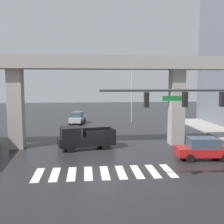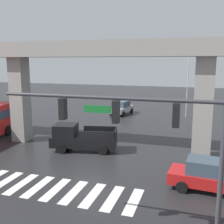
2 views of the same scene
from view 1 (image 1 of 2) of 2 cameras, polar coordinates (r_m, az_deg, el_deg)
name	(u,v)px [view 1 (image 1 of 2)]	position (r m, az deg, el deg)	size (l,w,h in m)	color
ground_plane	(101,155)	(22.73, -2.41, -9.09)	(120.00, 120.00, 0.00)	#232326
crosswalk_stripes	(105,173)	(18.37, -1.55, -12.83)	(9.35, 2.80, 0.01)	silver
elevated_overpass	(98,69)	(25.11, -2.91, 9.17)	(53.67, 2.43, 8.47)	#9E9991
pickup_truck	(83,138)	(24.52, -6.17, -5.60)	(5.38, 2.91, 2.08)	black
sedan_red	(204,149)	(22.44, 18.96, -7.39)	(4.44, 2.25, 1.72)	red
sedan_silver	(77,118)	(39.97, -7.41, -1.20)	(2.48, 4.53, 1.72)	#A8AAAF
traffic_signal_mast	(204,109)	(16.00, 19.06, 0.68)	(8.69, 0.32, 6.20)	#38383D
flagpole	(132,87)	(40.89, 4.40, 5.37)	(1.16, 0.12, 9.22)	silver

